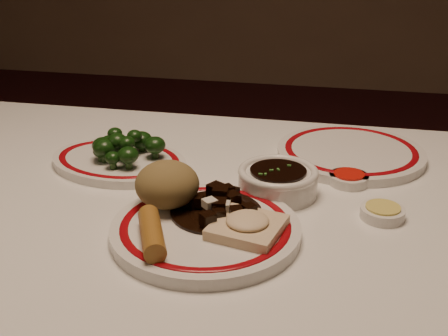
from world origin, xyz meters
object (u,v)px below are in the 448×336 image
at_px(soy_bowl, 278,182).
at_px(fried_wonton, 247,225).
at_px(dining_table, 196,266).
at_px(spring_roll, 152,233).
at_px(stirfry_heap, 219,206).
at_px(main_plate, 206,229).
at_px(rice_mound, 167,184).
at_px(broccoli_plate, 119,161).
at_px(broccoli_pile, 120,146).

bearing_deg(soy_bowl, fried_wonton, -97.73).
xyz_separation_m(dining_table, spring_roll, (-0.03, -0.12, 0.12)).
distance_m(fried_wonton, stirfry_heap, 0.07).
relative_size(main_plate, fried_wonton, 2.83).
xyz_separation_m(rice_mound, fried_wonton, (0.13, -0.05, -0.02)).
relative_size(dining_table, soy_bowl, 9.74).
xyz_separation_m(broccoli_plate, broccoli_pile, (0.01, -0.00, 0.03)).
xyz_separation_m(main_plate, stirfry_heap, (0.01, 0.04, 0.02)).
relative_size(dining_table, main_plate, 4.01).
bearing_deg(soy_bowl, broccoli_pile, 169.58).
bearing_deg(stirfry_heap, main_plate, -105.42).
height_order(dining_table, spring_roll, spring_roll).
height_order(spring_roll, broccoli_plate, spring_roll).
xyz_separation_m(spring_roll, soy_bowl, (0.14, 0.21, -0.01)).
relative_size(dining_table, broccoli_plate, 4.24).
height_order(main_plate, broccoli_plate, main_plate).
height_order(spring_roll, soy_bowl, spring_roll).
relative_size(rice_mound, broccoli_plate, 0.33).
bearing_deg(rice_mound, spring_roll, -83.98).
bearing_deg(broccoli_plate, broccoli_pile, -10.36).
bearing_deg(stirfry_heap, broccoli_pile, 142.22).
relative_size(broccoli_plate, soy_bowl, 2.30).
distance_m(dining_table, broccoli_plate, 0.25).
height_order(fried_wonton, stirfry_heap, stirfry_heap).
relative_size(main_plate, rice_mound, 3.25).
bearing_deg(stirfry_heap, spring_roll, -124.24).
relative_size(dining_table, rice_mound, 13.03).
bearing_deg(fried_wonton, main_plate, 172.27).
distance_m(main_plate, stirfry_heap, 0.04).
height_order(spring_roll, stirfry_heap, stirfry_heap).
distance_m(main_plate, rice_mound, 0.09).
bearing_deg(spring_roll, dining_table, 54.45).
bearing_deg(soy_bowl, rice_mound, -144.36).
xyz_separation_m(dining_table, soy_bowl, (0.11, 0.09, 0.11)).
height_order(stirfry_heap, broccoli_pile, broccoli_pile).
relative_size(broccoli_plate, broccoli_pile, 2.31).
bearing_deg(rice_mound, soy_bowl, 35.64).
relative_size(main_plate, spring_roll, 2.89).
relative_size(spring_roll, broccoli_plate, 0.36).
relative_size(spring_roll, broccoli_pile, 0.84).
xyz_separation_m(broccoli_pile, soy_bowl, (0.28, -0.05, -0.02)).
relative_size(stirfry_heap, broccoli_plate, 0.46).
height_order(dining_table, broccoli_pile, broccoli_pile).
height_order(main_plate, stirfry_heap, stirfry_heap).
xyz_separation_m(stirfry_heap, soy_bowl, (0.07, 0.11, -0.01)).
bearing_deg(broccoli_plate, stirfry_heap, -37.26).
height_order(fried_wonton, soy_bowl, same).
height_order(dining_table, main_plate, main_plate).
xyz_separation_m(spring_roll, stirfry_heap, (0.07, 0.10, -0.00)).
distance_m(main_plate, fried_wonton, 0.06).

